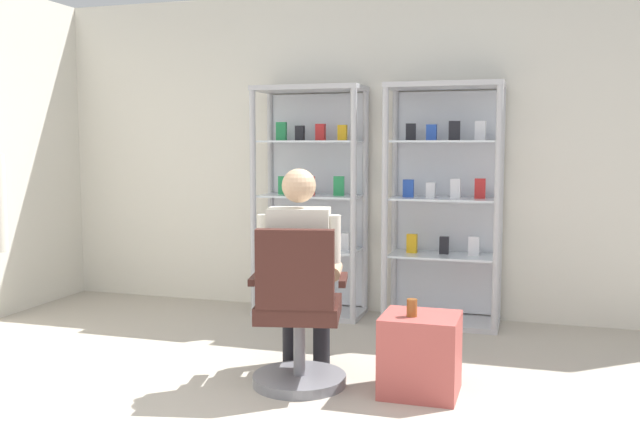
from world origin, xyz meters
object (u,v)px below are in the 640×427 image
object	(u,v)px
tea_glass	(412,308)
display_cabinet_right	(444,203)
display_cabinet_left	(312,200)
office_chair	(298,322)
storage_crate	(420,354)
seated_shopkeeper	(301,264)

from	to	relation	value
tea_glass	display_cabinet_right	bearing A→B (deg)	91.47
display_cabinet_left	office_chair	distance (m)	1.95
office_chair	display_cabinet_right	bearing A→B (deg)	71.26
display_cabinet_left	storage_crate	world-z (taller)	display_cabinet_left
storage_crate	tea_glass	distance (m)	0.29
display_cabinet_left	office_chair	world-z (taller)	display_cabinet_left
display_cabinet_left	tea_glass	size ratio (longest dim) A/B	18.94
seated_shopkeeper	tea_glass	size ratio (longest dim) A/B	12.86
office_chair	storage_crate	bearing A→B (deg)	9.36
office_chair	display_cabinet_left	bearing A→B (deg)	105.18
seated_shopkeeper	tea_glass	xyz separation A→B (m)	(0.69, -0.09, -0.20)
display_cabinet_right	office_chair	bearing A→B (deg)	-108.74
seated_shopkeeper	office_chair	bearing A→B (deg)	-77.61
display_cabinet_left	display_cabinet_right	bearing A→B (deg)	-0.01
display_cabinet_right	seated_shopkeeper	xyz separation A→B (m)	(-0.65, -1.64, -0.25)
seated_shopkeeper	tea_glass	distance (m)	0.73
office_chair	seated_shopkeeper	size ratio (longest dim) A/B	0.74
storage_crate	office_chair	bearing A→B (deg)	-170.64
office_chair	tea_glass	distance (m)	0.67
display_cabinet_right	office_chair	world-z (taller)	display_cabinet_right
display_cabinet_right	seated_shopkeeper	size ratio (longest dim) A/B	1.47
display_cabinet_left	seated_shopkeeper	xyz separation A→B (m)	(0.45, -1.64, -0.25)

